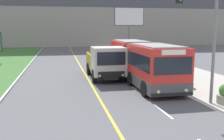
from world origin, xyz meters
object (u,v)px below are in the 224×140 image
dump_truck (106,63)px  billboard_large (129,19)px  city_bus (142,62)px  car_distant (106,54)px  planter_round_second (187,81)px  traffic_light_mast (205,28)px

dump_truck → billboard_large: billboard_large is taller
city_bus → dump_truck: city_bus is taller
car_distant → billboard_large: billboard_large is taller
dump_truck → planter_round_second: bearing=-40.7°
billboard_large → planter_round_second: billboard_large is taller
car_distant → planter_round_second: (2.34, -17.96, -0.15)m
dump_truck → traffic_light_mast: traffic_light_mast is taller
dump_truck → billboard_large: bearing=69.5°
dump_truck → traffic_light_mast: (3.69, -7.95, 2.76)m
city_bus → billboard_large: 19.49m
car_distant → planter_round_second: size_ratio=4.11×
dump_truck → planter_round_second: size_ratio=6.28×
billboard_large → planter_round_second: 22.22m
car_distant → billboard_large: bearing=42.0°
car_distant → city_bus: bearing=-89.8°
dump_truck → traffic_light_mast: bearing=-65.1°
car_distant → traffic_light_mast: 22.05m
dump_truck → planter_round_second: 6.41m
city_bus → traffic_light_mast: traffic_light_mast is taller
city_bus → planter_round_second: size_ratio=11.04×
city_bus → car_distant: 15.04m
city_bus → planter_round_second: bearing=-52.0°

